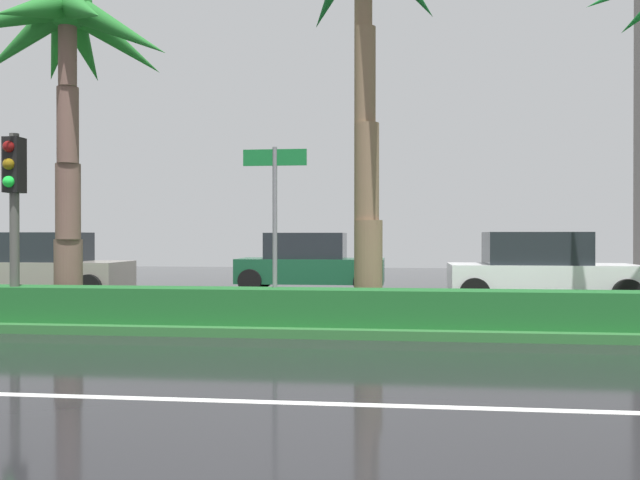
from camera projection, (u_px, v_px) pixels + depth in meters
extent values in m
cube|color=black|center=(375.00, 320.00, 13.42)|extent=(90.00, 42.00, 0.10)
cube|color=white|center=(348.00, 404.00, 6.47)|extent=(81.00, 0.14, 0.01)
cube|color=#2D6B33|center=(373.00, 320.00, 12.43)|extent=(85.50, 4.00, 0.15)
cube|color=#1E6028|center=(369.00, 308.00, 11.03)|extent=(76.50, 0.70, 0.60)
cylinder|color=brown|center=(68.00, 277.00, 12.65)|extent=(0.52, 0.52, 1.42)
cylinder|color=brown|center=(68.00, 202.00, 12.56)|extent=(0.46, 0.46, 1.42)
cylinder|color=brown|center=(68.00, 125.00, 12.48)|extent=(0.40, 0.40, 1.42)
cylinder|color=brown|center=(68.00, 48.00, 12.40)|extent=(0.33, 0.33, 1.42)
sphere|color=#24752B|center=(67.00, 4.00, 12.39)|extent=(0.90, 0.90, 0.90)
cone|color=#24752B|center=(116.00, 29.00, 12.28)|extent=(2.15, 0.58, 1.47)
cone|color=#24752B|center=(116.00, 40.00, 13.04)|extent=(1.83, 1.99, 1.45)
cone|color=#24752B|center=(84.00, 46.00, 13.34)|extent=(0.87, 2.20, 1.48)
cone|color=#24752B|center=(59.00, 44.00, 13.20)|extent=(1.74, 2.03, 1.51)
cone|color=#24752B|center=(25.00, 39.00, 12.56)|extent=(2.11, 0.70, 1.66)
cone|color=#24752B|center=(10.00, 18.00, 11.90)|extent=(2.06, 1.77, 1.36)
cone|color=#24752B|center=(34.00, 9.00, 11.44)|extent=(0.77, 2.22, 1.33)
cone|color=#24752B|center=(82.00, 10.00, 11.58)|extent=(1.86, 2.01, 1.27)
cylinder|color=#7B6148|center=(368.00, 269.00, 12.12)|extent=(0.51, 0.51, 1.76)
cylinder|color=#7B6148|center=(367.00, 172.00, 12.18)|extent=(0.45, 0.45, 1.76)
cylinder|color=#7B6148|center=(365.00, 76.00, 12.24)|extent=(0.39, 0.39, 1.76)
cylinder|color=#4C4C47|center=(15.00, 227.00, 11.65)|extent=(0.16, 0.16, 3.26)
cube|color=black|center=(14.00, 165.00, 11.64)|extent=(0.28, 0.32, 0.96)
sphere|color=maroon|center=(9.00, 147.00, 11.47)|extent=(0.20, 0.20, 0.20)
sphere|color=#7F600F|center=(9.00, 164.00, 11.47)|extent=(0.20, 0.20, 0.20)
sphere|color=#1EEA3F|center=(9.00, 182.00, 11.47)|extent=(0.20, 0.20, 0.20)
cylinder|color=slate|center=(275.00, 235.00, 11.47)|extent=(0.08, 0.08, 3.00)
cube|color=#146B2D|center=(275.00, 157.00, 11.46)|extent=(1.10, 0.03, 0.28)
cube|color=gray|center=(45.00, 275.00, 17.68)|extent=(4.30, 1.76, 0.72)
cube|color=#1E2328|center=(40.00, 247.00, 17.69)|extent=(2.30, 1.58, 0.76)
cylinder|color=black|center=(119.00, 283.00, 18.38)|extent=(0.68, 0.22, 0.68)
cylinder|color=black|center=(89.00, 288.00, 16.59)|extent=(0.68, 0.22, 0.68)
cylinder|color=black|center=(6.00, 282.00, 18.77)|extent=(0.68, 0.22, 0.68)
cube|color=#195133|center=(311.00, 271.00, 19.88)|extent=(4.30, 1.76, 0.72)
cube|color=#1E2328|center=(306.00, 246.00, 19.89)|extent=(2.30, 1.58, 0.76)
cylinder|color=black|center=(368.00, 278.00, 20.58)|extent=(0.68, 0.22, 0.68)
cylinder|color=black|center=(365.00, 282.00, 18.79)|extent=(0.68, 0.22, 0.68)
cylinder|color=black|center=(263.00, 277.00, 20.97)|extent=(0.68, 0.22, 0.68)
cylinder|color=black|center=(250.00, 281.00, 19.18)|extent=(0.68, 0.22, 0.68)
cube|color=white|center=(542.00, 279.00, 15.86)|extent=(4.30, 1.76, 0.72)
cube|color=#1E2328|center=(535.00, 248.00, 15.88)|extent=(2.30, 1.58, 0.76)
cylinder|color=black|center=(603.00, 288.00, 16.56)|extent=(0.68, 0.22, 0.68)
cylinder|color=black|center=(627.00, 294.00, 14.78)|extent=(0.68, 0.22, 0.68)
cylinder|color=black|center=(467.00, 287.00, 16.95)|extent=(0.68, 0.22, 0.68)
cylinder|color=black|center=(475.00, 293.00, 15.16)|extent=(0.68, 0.22, 0.68)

